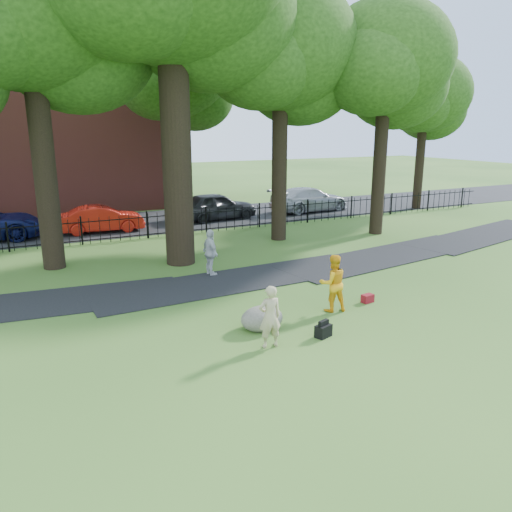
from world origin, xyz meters
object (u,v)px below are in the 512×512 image
woman (270,317)px  red_sedan (102,219)px  man (333,283)px  boulder (262,317)px

woman → red_sedan: woman is taller
woman → red_sedan: size_ratio=0.38×
man → boulder: man is taller
man → red_sedan: (-3.96, 14.41, -0.17)m
woman → red_sedan: 15.81m
man → boulder: bearing=18.8°
boulder → red_sedan: (-1.53, 14.69, 0.33)m
woman → boulder: 1.22m
red_sedan → woman: bearing=-171.7°
man → red_sedan: bearing=-62.3°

